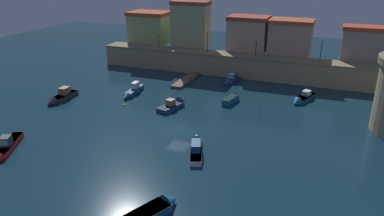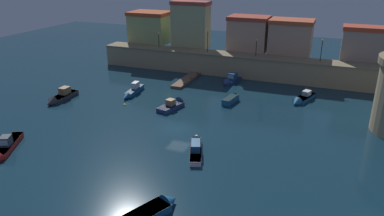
# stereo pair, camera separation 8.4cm
# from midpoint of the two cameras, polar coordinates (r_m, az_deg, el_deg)

# --- Properties ---
(ground_plane) EXTENTS (138.71, 138.71, 0.00)m
(ground_plane) POSITION_cam_midpoint_polar(r_m,az_deg,el_deg) (45.92, -2.17, -3.09)
(ground_plane) COLOR #112D3D
(quay_wall) EXTENTS (51.03, 4.09, 3.88)m
(quay_wall) POSITION_cam_midpoint_polar(r_m,az_deg,el_deg) (67.66, 6.31, 6.65)
(quay_wall) COLOR #9E8966
(quay_wall) RESTS_ON ground
(old_town_backdrop) EXTENTS (48.12, 6.17, 8.76)m
(old_town_backdrop) POSITION_cam_midpoint_polar(r_m,az_deg,el_deg) (71.00, 6.49, 11.52)
(old_town_backdrop) COLOR tan
(old_town_backdrop) RESTS_ON ground
(pier_dock) EXTENTS (1.85, 9.20, 0.70)m
(pier_dock) POSITION_cam_midpoint_polar(r_m,az_deg,el_deg) (64.20, -0.93, 4.35)
(pier_dock) COLOR brown
(pier_dock) RESTS_ON ground
(quay_lamp_0) EXTENTS (0.32, 0.32, 2.93)m
(quay_lamp_0) POSITION_cam_midpoint_polar(r_m,az_deg,el_deg) (71.96, -5.21, 10.78)
(quay_lamp_0) COLOR black
(quay_lamp_0) RESTS_ON quay_wall
(quay_lamp_1) EXTENTS (0.32, 0.32, 3.90)m
(quay_lamp_1) POSITION_cam_midpoint_polar(r_m,az_deg,el_deg) (68.09, 2.36, 10.73)
(quay_lamp_1) COLOR black
(quay_lamp_1) RESTS_ON quay_wall
(quay_lamp_2) EXTENTS (0.32, 0.32, 2.99)m
(quay_lamp_2) POSITION_cam_midpoint_polar(r_m,az_deg,el_deg) (65.88, 9.81, 9.61)
(quay_lamp_2) COLOR black
(quay_lamp_2) RESTS_ON quay_wall
(quay_lamp_3) EXTENTS (0.32, 0.32, 3.70)m
(quay_lamp_3) POSITION_cam_midpoint_polar(r_m,az_deg,el_deg) (64.56, 19.27, 8.87)
(quay_lamp_3) COLOR black
(quay_lamp_3) RESTS_ON quay_wall
(moored_boat_0) EXTENTS (3.45, 6.95, 1.63)m
(moored_boat_0) POSITION_cam_midpoint_polar(r_m,az_deg,el_deg) (40.45, 0.57, -5.94)
(moored_boat_0) COLOR white
(moored_boat_0) RESTS_ON ground
(moored_boat_1) EXTENTS (3.85, 5.84, 1.63)m
(moored_boat_1) POSITION_cam_midpoint_polar(r_m,az_deg,el_deg) (31.31, -5.89, -15.33)
(moored_boat_1) COLOR #195689
(moored_boat_1) RESTS_ON ground
(moored_boat_2) EXTENTS (2.64, 5.11, 2.09)m
(moored_boat_2) POSITION_cam_midpoint_polar(r_m,az_deg,el_deg) (63.49, 5.82, 4.25)
(moored_boat_2) COLOR navy
(moored_boat_2) RESTS_ON ground
(moored_boat_3) EXTENTS (1.91, 6.34, 2.15)m
(moored_boat_3) POSITION_cam_midpoint_polar(r_m,az_deg,el_deg) (58.23, -19.68, 1.54)
(moored_boat_3) COLOR #333338
(moored_boat_3) RESTS_ON ground
(moored_boat_4) EXTENTS (4.23, 6.97, 1.92)m
(moored_boat_4) POSITION_cam_midpoint_polar(r_m,az_deg,el_deg) (44.89, -26.77, -5.50)
(moored_boat_4) COLOR red
(moored_boat_4) RESTS_ON ground
(moored_boat_5) EXTENTS (1.70, 6.54, 1.81)m
(moored_boat_5) POSITION_cam_midpoint_polar(r_m,az_deg,el_deg) (58.26, -9.16, 2.56)
(moored_boat_5) COLOR #195689
(moored_boat_5) RESTS_ON ground
(moored_boat_6) EXTENTS (2.98, 5.56, 1.96)m
(moored_boat_6) POSITION_cam_midpoint_polar(r_m,az_deg,el_deg) (52.48, -2.74, 0.56)
(moored_boat_6) COLOR navy
(moored_boat_6) RESTS_ON ground
(moored_boat_7) EXTENTS (1.88, 4.51, 1.10)m
(moored_boat_7) POSITION_cam_midpoint_polar(r_m,az_deg,el_deg) (54.72, 6.09, 1.43)
(moored_boat_7) COLOR #195689
(moored_boat_7) RESTS_ON ground
(moored_boat_8) EXTENTS (3.34, 6.21, 1.71)m
(moored_boat_8) POSITION_cam_midpoint_polar(r_m,az_deg,el_deg) (56.96, 16.49, 1.36)
(moored_boat_8) COLOR #195689
(moored_boat_8) RESTS_ON ground
(mooring_buoy_0) EXTENTS (0.45, 0.45, 0.45)m
(mooring_buoy_0) POSITION_cam_midpoint_polar(r_m,az_deg,el_deg) (54.00, -10.39, 0.41)
(mooring_buoy_0) COLOR yellow
(mooring_buoy_0) RESTS_ON ground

